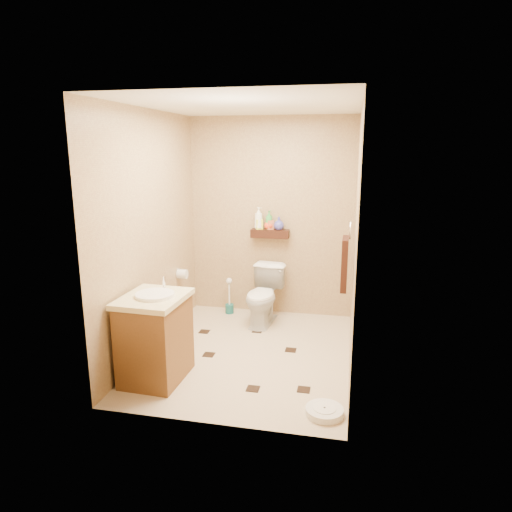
# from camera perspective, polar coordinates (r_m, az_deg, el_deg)

# --- Properties ---
(ground) EXTENTS (2.50, 2.50, 0.00)m
(ground) POSITION_cam_1_polar(r_m,az_deg,el_deg) (4.74, -0.89, -12.01)
(ground) COLOR #C5AF90
(ground) RESTS_ON ground
(wall_back) EXTENTS (2.00, 0.04, 2.40)m
(wall_back) POSITION_cam_1_polar(r_m,az_deg,el_deg) (5.57, 1.91, 4.79)
(wall_back) COLOR tan
(wall_back) RESTS_ON ground
(wall_front) EXTENTS (2.00, 0.04, 2.40)m
(wall_front) POSITION_cam_1_polar(r_m,az_deg,el_deg) (3.18, -5.94, -1.81)
(wall_front) COLOR tan
(wall_front) RESTS_ON ground
(wall_left) EXTENTS (0.04, 2.50, 2.40)m
(wall_left) POSITION_cam_1_polar(r_m,az_deg,el_deg) (4.68, -12.99, 2.82)
(wall_left) COLOR tan
(wall_left) RESTS_ON ground
(wall_right) EXTENTS (0.04, 2.50, 2.40)m
(wall_right) POSITION_cam_1_polar(r_m,az_deg,el_deg) (4.25, 12.31, 1.82)
(wall_right) COLOR tan
(wall_right) RESTS_ON ground
(ceiling) EXTENTS (2.00, 2.50, 0.02)m
(ceiling) POSITION_cam_1_polar(r_m,az_deg,el_deg) (4.29, -1.01, 18.32)
(ceiling) COLOR white
(ceiling) RESTS_ON wall_back
(wall_shelf) EXTENTS (0.46, 0.14, 0.10)m
(wall_shelf) POSITION_cam_1_polar(r_m,az_deg,el_deg) (5.52, 1.75, 2.82)
(wall_shelf) COLOR black
(wall_shelf) RESTS_ON wall_back
(floor_accents) EXTENTS (1.35, 1.37, 0.01)m
(floor_accents) POSITION_cam_1_polar(r_m,az_deg,el_deg) (4.69, -0.63, -12.25)
(floor_accents) COLOR black
(floor_accents) RESTS_ON ground
(toilet) EXTENTS (0.44, 0.70, 0.68)m
(toilet) POSITION_cam_1_polar(r_m,az_deg,el_deg) (5.37, 0.95, -4.99)
(toilet) COLOR white
(toilet) RESTS_ON ground
(vanity) EXTENTS (0.55, 0.66, 0.90)m
(vanity) POSITION_cam_1_polar(r_m,az_deg,el_deg) (4.20, -12.49, -9.79)
(vanity) COLOR brown
(vanity) RESTS_ON ground
(bathroom_scale) EXTENTS (0.32, 0.32, 0.06)m
(bathroom_scale) POSITION_cam_1_polar(r_m,az_deg,el_deg) (3.79, 8.55, -18.64)
(bathroom_scale) COLOR white
(bathroom_scale) RESTS_ON ground
(toilet_brush) EXTENTS (0.11, 0.11, 0.46)m
(toilet_brush) POSITION_cam_1_polar(r_m,az_deg,el_deg) (5.75, -3.35, -5.62)
(toilet_brush) COLOR #175E5F
(toilet_brush) RESTS_ON ground
(towel_ring) EXTENTS (0.12, 0.30, 0.76)m
(towel_ring) POSITION_cam_1_polar(r_m,az_deg,el_deg) (4.55, 11.06, -0.66)
(towel_ring) COLOR silver
(towel_ring) RESTS_ON wall_right
(toilet_paper) EXTENTS (0.12, 0.11, 0.12)m
(toilet_paper) POSITION_cam_1_polar(r_m,az_deg,el_deg) (5.37, -9.20, -2.23)
(toilet_paper) COLOR white
(toilet_paper) RESTS_ON wall_left
(bottle_a) EXTENTS (0.14, 0.14, 0.27)m
(bottle_a) POSITION_cam_1_polar(r_m,az_deg,el_deg) (5.51, 0.33, 4.75)
(bottle_a) COLOR white
(bottle_a) RESTS_ON wall_shelf
(bottle_b) EXTENTS (0.11, 0.11, 0.18)m
(bottle_b) POSITION_cam_1_polar(r_m,az_deg,el_deg) (5.52, 0.37, 4.32)
(bottle_b) COLOR #EEFD35
(bottle_b) RESTS_ON wall_shelf
(bottle_c) EXTENTS (0.14, 0.14, 0.14)m
(bottle_c) POSITION_cam_1_polar(r_m,az_deg,el_deg) (5.50, 1.61, 4.06)
(bottle_c) COLOR #F0431C
(bottle_c) RESTS_ON wall_shelf
(bottle_d) EXTENTS (0.11, 0.11, 0.23)m
(bottle_d) POSITION_cam_1_polar(r_m,az_deg,el_deg) (5.49, 1.64, 4.51)
(bottle_d) COLOR green
(bottle_d) RESTS_ON wall_shelf
(bottle_e) EXTENTS (0.11, 0.11, 0.17)m
(bottle_e) POSITION_cam_1_polar(r_m,az_deg,el_deg) (5.50, 1.74, 4.22)
(bottle_e) COLOR #C86B42
(bottle_e) RESTS_ON wall_shelf
(bottle_f) EXTENTS (0.12, 0.12, 0.16)m
(bottle_f) POSITION_cam_1_polar(r_m,az_deg,el_deg) (5.48, 2.88, 4.10)
(bottle_f) COLOR #4143A3
(bottle_f) RESTS_ON wall_shelf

